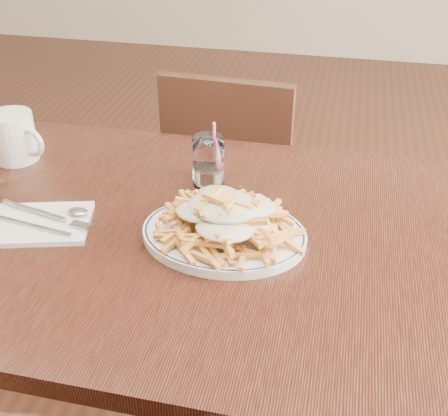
% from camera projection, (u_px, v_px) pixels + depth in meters
% --- Properties ---
extents(table, '(1.20, 0.80, 0.75)m').
position_uv_depth(table, '(191.00, 260.00, 1.13)').
color(table, black).
rests_on(table, ground).
extents(chair_far, '(0.41, 0.41, 0.84)m').
position_uv_depth(chair_far, '(233.00, 179.00, 1.80)').
color(chair_far, black).
rests_on(chair_far, ground).
extents(fries_plate, '(0.36, 0.33, 0.02)m').
position_uv_depth(fries_plate, '(224.00, 234.00, 1.06)').
color(fries_plate, white).
rests_on(fries_plate, table).
extents(loaded_fries, '(0.31, 0.28, 0.08)m').
position_uv_depth(loaded_fries, '(224.00, 212.00, 1.03)').
color(loaded_fries, gold).
rests_on(loaded_fries, fries_plate).
extents(napkin, '(0.25, 0.19, 0.01)m').
position_uv_depth(napkin, '(34.00, 224.00, 1.09)').
color(napkin, silver).
rests_on(napkin, table).
extents(cutlery, '(0.22, 0.10, 0.01)m').
position_uv_depth(cutlery, '(34.00, 218.00, 1.10)').
color(cutlery, silver).
rests_on(cutlery, napkin).
extents(water_glass, '(0.07, 0.07, 0.15)m').
position_uv_depth(water_glass, '(208.00, 164.00, 1.21)').
color(water_glass, white).
rests_on(water_glass, table).
extents(coffee_mug, '(0.14, 0.10, 0.11)m').
position_uv_depth(coffee_mug, '(14.00, 137.00, 1.30)').
color(coffee_mug, white).
rests_on(coffee_mug, table).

